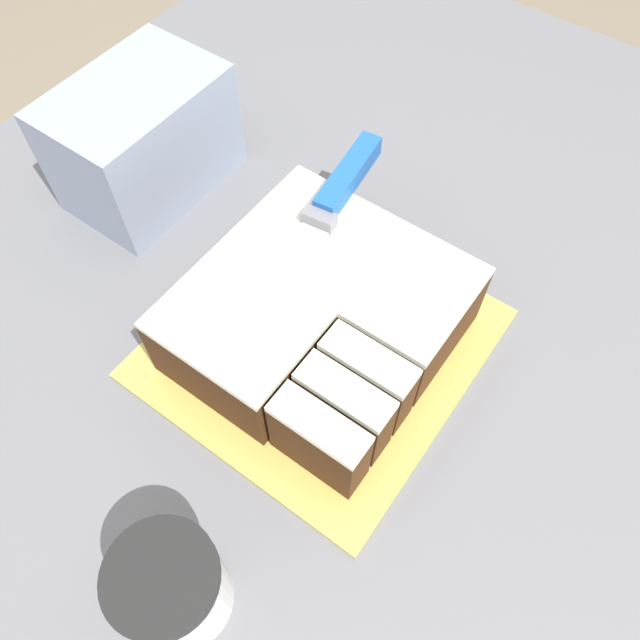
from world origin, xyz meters
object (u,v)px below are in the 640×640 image
at_px(cake_board, 320,343).
at_px(cake, 320,317).
at_px(knife, 332,200).
at_px(coffee_cup, 174,588).
at_px(storage_box, 143,139).

height_order(cake_board, cake, cake).
bearing_deg(cake, knife, 29.01).
bearing_deg(coffee_cup, storage_box, 46.70).
distance_m(cake_board, cake, 0.04).
xyz_separation_m(cake, coffee_cup, (-0.26, -0.05, 0.00)).
relative_size(cake, storage_box, 1.25).
bearing_deg(knife, coffee_cup, 8.89).
xyz_separation_m(knife, storage_box, (-0.03, 0.24, -0.03)).
bearing_deg(knife, storage_box, -91.45).
height_order(cake_board, knife, knife).
distance_m(knife, storage_box, 0.24).
bearing_deg(knife, cake_board, 21.81).
relative_size(cake_board, cake, 1.27).
bearing_deg(cake, cake_board, -136.57).
bearing_deg(coffee_cup, cake_board, 11.30).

